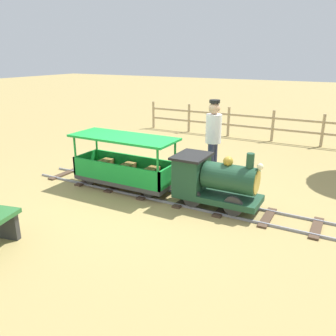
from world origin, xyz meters
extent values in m
plane|color=#A38C51|center=(0.00, 0.00, 0.00)|extent=(60.00, 60.00, 0.00)
cube|color=gray|center=(-0.24, 0.29, 0.02)|extent=(0.03, 5.70, 0.04)
cube|color=gray|center=(0.24, 0.29, 0.02)|extent=(0.03, 5.70, 0.04)
cube|color=#4C3828|center=(0.00, -2.21, 0.01)|extent=(0.72, 0.14, 0.03)
cube|color=#4C3828|center=(0.00, -1.50, 0.01)|extent=(0.72, 0.14, 0.03)
cube|color=#4C3828|center=(0.00, -0.78, 0.01)|extent=(0.72, 0.14, 0.03)
cube|color=#4C3828|center=(0.00, -0.07, 0.01)|extent=(0.72, 0.14, 0.03)
cube|color=#4C3828|center=(0.00, 0.64, 0.01)|extent=(0.72, 0.14, 0.03)
cube|color=#4C3828|center=(0.00, 1.35, 0.01)|extent=(0.72, 0.14, 0.03)
cube|color=#4C3828|center=(0.00, 2.07, 0.01)|extent=(0.72, 0.14, 0.03)
cube|color=#4C3828|center=(0.00, 2.78, 0.01)|extent=(0.72, 0.14, 0.03)
cube|color=#1E472D|center=(0.00, 1.24, 0.21)|extent=(0.60, 1.40, 0.10)
cylinder|color=#1E472D|center=(0.00, 1.44, 0.56)|extent=(0.44, 0.85, 0.44)
cylinder|color=#B7932D|center=(0.00, 1.86, 0.56)|extent=(0.37, 0.02, 0.37)
cylinder|color=#1E472D|center=(0.00, 1.73, 0.89)|extent=(0.12, 0.12, 0.23)
sphere|color=#B7932D|center=(0.00, 1.39, 0.83)|extent=(0.16, 0.16, 0.16)
cube|color=#1E472D|center=(0.00, 0.76, 0.54)|extent=(0.60, 0.45, 0.55)
cube|color=black|center=(0.00, 0.76, 0.83)|extent=(0.68, 0.53, 0.04)
sphere|color=#F2EAB2|center=(0.00, 1.89, 0.82)|extent=(0.10, 0.10, 0.10)
cylinder|color=#2D2D2D|center=(-0.24, 1.59, 0.20)|extent=(0.05, 0.32, 0.32)
cylinder|color=#2D2D2D|center=(0.24, 1.59, 0.20)|extent=(0.05, 0.32, 0.32)
cylinder|color=#2D2D2D|center=(-0.24, 0.89, 0.20)|extent=(0.05, 0.32, 0.32)
cylinder|color=#2D2D2D|center=(0.24, 0.89, 0.20)|extent=(0.05, 0.32, 0.32)
cube|color=#3F3F3F|center=(0.00, -0.61, 0.18)|extent=(0.68, 1.90, 0.08)
cube|color=green|center=(-0.32, -0.61, 0.40)|extent=(0.04, 1.90, 0.35)
cube|color=green|center=(0.32, -0.61, 0.40)|extent=(0.04, 1.90, 0.35)
cube|color=green|center=(0.00, 0.32, 0.40)|extent=(0.68, 0.04, 0.35)
cube|color=green|center=(0.00, -1.54, 0.40)|extent=(0.68, 0.04, 0.35)
cylinder|color=green|center=(-0.31, 0.29, 0.59)|extent=(0.04, 0.04, 0.75)
cylinder|color=green|center=(0.31, 0.29, 0.59)|extent=(0.04, 0.04, 0.75)
cylinder|color=green|center=(-0.31, -1.51, 0.59)|extent=(0.04, 0.04, 0.75)
cylinder|color=green|center=(0.31, -1.51, 0.59)|extent=(0.04, 0.04, 0.75)
cube|color=green|center=(0.00, -0.61, 0.99)|extent=(0.78, 2.00, 0.04)
cube|color=olive|center=(0.00, -1.15, 0.34)|extent=(0.52, 0.20, 0.24)
cube|color=olive|center=(0.00, -0.61, 0.34)|extent=(0.52, 0.20, 0.24)
cube|color=olive|center=(0.00, -0.08, 0.34)|extent=(0.52, 0.20, 0.24)
cylinder|color=#262626|center=(-0.24, 0.05, 0.16)|extent=(0.04, 0.24, 0.24)
cylinder|color=#262626|center=(0.24, 0.05, 0.16)|extent=(0.04, 0.24, 0.24)
cylinder|color=#262626|center=(-0.24, -1.28, 0.16)|extent=(0.04, 0.24, 0.24)
cylinder|color=#262626|center=(0.24, -1.28, 0.16)|extent=(0.04, 0.24, 0.24)
cylinder|color=#282D47|center=(-1.22, 0.69, 0.40)|extent=(0.12, 0.12, 0.80)
cylinder|color=#282D47|center=(-1.04, 0.69, 0.40)|extent=(0.12, 0.12, 0.80)
cylinder|color=white|center=(-1.13, 0.69, 1.08)|extent=(0.30, 0.30, 0.55)
sphere|color=tan|center=(-1.13, 0.69, 1.46)|extent=(0.22, 0.22, 0.22)
cylinder|color=black|center=(-1.13, 0.69, 1.59)|extent=(0.20, 0.20, 0.06)
cube|color=#333333|center=(2.32, -0.93, 0.21)|extent=(0.15, 0.33, 0.42)
cylinder|color=tan|center=(-5.15, -3.06, 0.45)|extent=(0.08, 0.08, 0.90)
cylinder|color=tan|center=(-5.15, -1.72, 0.45)|extent=(0.08, 0.08, 0.90)
cylinder|color=tan|center=(-5.15, -0.38, 0.45)|extent=(0.08, 0.08, 0.90)
cylinder|color=tan|center=(-5.15, 0.96, 0.45)|extent=(0.08, 0.08, 0.90)
cylinder|color=tan|center=(-5.15, 2.30, 0.45)|extent=(0.08, 0.08, 0.90)
cube|color=tan|center=(-5.15, 0.29, 0.68)|extent=(0.04, 6.70, 0.06)
cube|color=tan|center=(-5.15, 0.29, 0.36)|extent=(0.04, 6.70, 0.06)
camera|label=1|loc=(5.04, 3.06, 2.43)|focal=37.30mm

